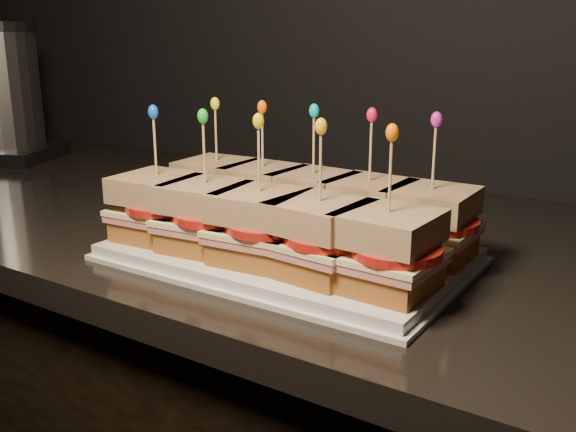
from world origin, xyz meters
The scene contains 74 objects.
granite_slab centered at (0.03, 1.67, 0.85)m, with size 2.50×0.67×0.04m, color black.
platter centered at (0.35, 1.53, 0.88)m, with size 0.40×0.24×0.02m, color silver.
platter_rim centered at (0.35, 1.53, 0.87)m, with size 0.41×0.26×0.01m, color silver.
sandwich_0_bread_bot centered at (0.20, 1.59, 0.90)m, with size 0.09×0.09×0.02m, color brown.
sandwich_0_ham centered at (0.20, 1.59, 0.92)m, with size 0.10×0.09×0.01m, color #C06E67.
sandwich_0_cheese centered at (0.20, 1.59, 0.92)m, with size 0.10×0.09×0.01m, color #FCF4A7.
sandwich_0_tomato centered at (0.21, 1.58, 0.93)m, with size 0.09×0.09×0.01m, color red.
sandwich_0_bread_top centered at (0.20, 1.59, 0.95)m, with size 0.09×0.09×0.03m, color brown.
sandwich_0_pick centered at (0.20, 1.59, 1.00)m, with size 0.00×0.00×0.09m, color tan.
sandwich_0_frill centered at (0.20, 1.59, 1.04)m, with size 0.01×0.01×0.02m, color yellow.
sandwich_1_bread_bot centered at (0.28, 1.59, 0.90)m, with size 0.09×0.09×0.02m, color brown.
sandwich_1_ham centered at (0.28, 1.59, 0.92)m, with size 0.10×0.09×0.01m, color #C06E67.
sandwich_1_cheese centered at (0.28, 1.59, 0.92)m, with size 0.10×0.09×0.01m, color #FCF4A7.
sandwich_1_tomato centered at (0.29, 1.58, 0.93)m, with size 0.09×0.09×0.01m, color red.
sandwich_1_bread_top centered at (0.28, 1.59, 0.95)m, with size 0.09×0.09×0.03m, color brown.
sandwich_1_pick centered at (0.28, 1.59, 1.00)m, with size 0.00×0.00×0.09m, color tan.
sandwich_1_frill centered at (0.28, 1.59, 1.04)m, with size 0.01×0.01×0.02m, color #FB5A09.
sandwich_2_bread_bot centered at (0.35, 1.59, 0.90)m, with size 0.09×0.09×0.02m, color brown.
sandwich_2_ham centered at (0.35, 1.59, 0.92)m, with size 0.10×0.09×0.01m, color #C06E67.
sandwich_2_cheese centered at (0.35, 1.59, 0.92)m, with size 0.10×0.09×0.01m, color #FCF4A7.
sandwich_2_tomato centered at (0.36, 1.58, 0.93)m, with size 0.09×0.09×0.01m, color red.
sandwich_2_bread_top centered at (0.35, 1.59, 0.95)m, with size 0.09×0.09×0.03m, color brown.
sandwich_2_pick centered at (0.35, 1.59, 1.00)m, with size 0.00×0.00×0.09m, color tan.
sandwich_2_frill centered at (0.35, 1.59, 1.04)m, with size 0.01×0.01×0.02m, color #03B6AB.
sandwich_3_bread_bot centered at (0.43, 1.59, 0.90)m, with size 0.09×0.09×0.02m, color brown.
sandwich_3_ham centered at (0.43, 1.59, 0.92)m, with size 0.10×0.09×0.01m, color #C06E67.
sandwich_3_cheese centered at (0.43, 1.59, 0.92)m, with size 0.10×0.09×0.01m, color #FCF4A7.
sandwich_3_tomato centered at (0.44, 1.58, 0.93)m, with size 0.09×0.09×0.01m, color red.
sandwich_3_bread_top centered at (0.43, 1.59, 0.95)m, with size 0.09×0.09×0.03m, color brown.
sandwich_3_pick centered at (0.43, 1.59, 1.00)m, with size 0.00×0.00×0.09m, color tan.
sandwich_3_frill centered at (0.43, 1.59, 1.04)m, with size 0.01×0.01×0.02m, color red.
sandwich_4_bread_bot centered at (0.50, 1.59, 0.90)m, with size 0.09×0.09×0.02m, color brown.
sandwich_4_ham centered at (0.50, 1.59, 0.92)m, with size 0.10×0.09×0.01m, color #C06E67.
sandwich_4_cheese centered at (0.50, 1.59, 0.92)m, with size 0.10×0.09×0.01m, color #FCF4A7.
sandwich_4_tomato centered at (0.51, 1.58, 0.93)m, with size 0.09×0.09×0.01m, color red.
sandwich_4_bread_top centered at (0.50, 1.59, 0.95)m, with size 0.09×0.09×0.03m, color brown.
sandwich_4_pick centered at (0.50, 1.59, 1.00)m, with size 0.00×0.00×0.09m, color tan.
sandwich_4_frill centered at (0.50, 1.59, 1.04)m, with size 0.01×0.01×0.02m, color #C71C93.
sandwich_5_bread_bot centered at (0.20, 1.47, 0.90)m, with size 0.09×0.09×0.02m, color brown.
sandwich_5_ham centered at (0.20, 1.47, 0.92)m, with size 0.10×0.09×0.01m, color #C06E67.
sandwich_5_cheese centered at (0.20, 1.47, 0.92)m, with size 0.10×0.09×0.01m, color #FCF4A7.
sandwich_5_tomato centered at (0.21, 1.47, 0.93)m, with size 0.09×0.09×0.01m, color red.
sandwich_5_bread_top centered at (0.20, 1.47, 0.95)m, with size 0.09×0.09×0.03m, color brown.
sandwich_5_pick centered at (0.20, 1.47, 1.00)m, with size 0.00×0.00×0.09m, color tan.
sandwich_5_frill centered at (0.20, 1.47, 1.04)m, with size 0.01×0.01×0.02m, color blue.
sandwich_6_bread_bot centered at (0.28, 1.47, 0.90)m, with size 0.09×0.09×0.02m, color brown.
sandwich_6_ham centered at (0.28, 1.47, 0.92)m, with size 0.10×0.09×0.01m, color #C06E67.
sandwich_6_cheese centered at (0.28, 1.47, 0.92)m, with size 0.10×0.09×0.01m, color #FCF4A7.
sandwich_6_tomato centered at (0.29, 1.47, 0.93)m, with size 0.09×0.09×0.01m, color red.
sandwich_6_bread_top centered at (0.28, 1.47, 0.95)m, with size 0.09×0.09×0.03m, color brown.
sandwich_6_pick centered at (0.28, 1.47, 1.00)m, with size 0.00×0.00×0.09m, color tan.
sandwich_6_frill centered at (0.28, 1.47, 1.04)m, with size 0.01×0.01×0.02m, color green.
sandwich_7_bread_bot centered at (0.35, 1.47, 0.90)m, with size 0.09×0.09×0.02m, color brown.
sandwich_7_ham centered at (0.35, 1.47, 0.92)m, with size 0.10×0.09×0.01m, color #C06E67.
sandwich_7_cheese centered at (0.35, 1.47, 0.92)m, with size 0.10×0.09×0.01m, color #FCF4A7.
sandwich_7_tomato centered at (0.36, 1.47, 0.93)m, with size 0.09×0.09×0.01m, color red.
sandwich_7_bread_top centered at (0.35, 1.47, 0.95)m, with size 0.09×0.09×0.03m, color brown.
sandwich_7_pick centered at (0.35, 1.47, 1.00)m, with size 0.00×0.00×0.09m, color tan.
sandwich_7_frill centered at (0.35, 1.47, 1.04)m, with size 0.01×0.01×0.02m, color yellow.
sandwich_8_bread_bot centered at (0.43, 1.47, 0.90)m, with size 0.09×0.09×0.02m, color brown.
sandwich_8_ham centered at (0.43, 1.47, 0.92)m, with size 0.10×0.09×0.01m, color #C06E67.
sandwich_8_cheese centered at (0.43, 1.47, 0.92)m, with size 0.10×0.09×0.01m, color #FCF4A7.
sandwich_8_tomato centered at (0.44, 1.47, 0.93)m, with size 0.09×0.09×0.01m, color red.
sandwich_8_bread_top centered at (0.43, 1.47, 0.95)m, with size 0.09×0.09×0.03m, color brown.
sandwich_8_pick centered at (0.43, 1.47, 1.00)m, with size 0.00×0.00×0.09m, color tan.
sandwich_8_frill centered at (0.43, 1.47, 1.04)m, with size 0.01×0.01×0.02m, color #F8AB15.
sandwich_9_bread_bot centered at (0.50, 1.47, 0.90)m, with size 0.09×0.09×0.02m, color brown.
sandwich_9_ham centered at (0.50, 1.47, 0.92)m, with size 0.10×0.09×0.01m, color #C06E67.
sandwich_9_cheese centered at (0.50, 1.47, 0.92)m, with size 0.10×0.09×0.01m, color #FCF4A7.
sandwich_9_tomato centered at (0.51, 1.47, 0.93)m, with size 0.09×0.09×0.01m, color red.
sandwich_9_bread_top centered at (0.50, 1.47, 0.95)m, with size 0.09×0.09×0.03m, color brown.
sandwich_9_pick centered at (0.50, 1.47, 1.00)m, with size 0.00×0.00×0.09m, color tan.
sandwich_9_frill centered at (0.50, 1.47, 1.04)m, with size 0.01×0.01×0.02m, color orange.
appliance_base centered at (-0.52, 1.74, 0.88)m, with size 0.22×0.18×0.03m, color #262628.
Camera 1 is at (0.74, 0.93, 1.13)m, focal length 40.00 mm.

